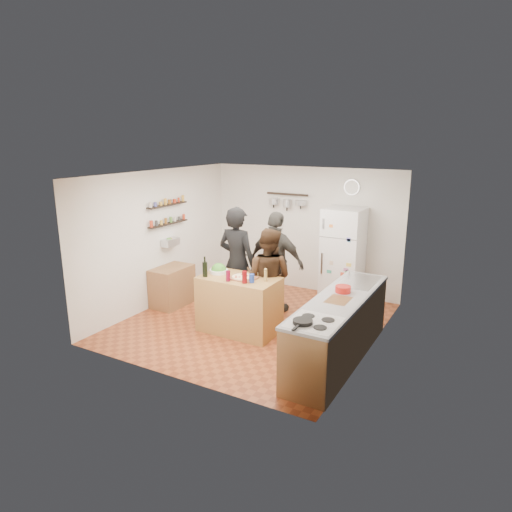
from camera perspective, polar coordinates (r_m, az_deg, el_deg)
The scene contains 26 objects.
room_shell at distance 7.79m, azimuth 1.04°, elevation 1.18°, with size 4.20×4.20×4.20m.
prep_island at distance 7.39m, azimuth -2.10°, elevation -6.07°, with size 1.25×0.72×0.91m, color #A67A3D.
pizza_board at distance 7.18m, azimuth -1.67°, elevation -2.77°, with size 0.42×0.34×0.02m, color brown.
pizza at distance 7.17m, azimuth -1.67°, elevation -2.62°, with size 0.34×0.34×0.02m, color beige.
salad_bowl at distance 7.48m, azimuth -4.68°, elevation -1.91°, with size 0.30×0.30×0.06m, color silver.
wine_bottle at distance 7.29m, azimuth -6.40°, elevation -1.67°, with size 0.08×0.08×0.24m, color black.
wine_glass_near at distance 7.04m, azimuth -3.50°, elevation -2.51°, with size 0.07×0.07×0.17m, color #60081E.
wine_glass_far at distance 6.94m, azimuth -1.45°, elevation -2.67°, with size 0.08×0.08×0.19m, color #5F080B.
pepper_mill at distance 7.04m, azimuth 1.21°, elevation -2.51°, with size 0.05×0.05×0.16m, color olive.
salt_canister at distance 6.97m, azimuth -0.54°, elevation -2.81°, with size 0.08×0.08×0.13m, color navy.
person_left at distance 7.84m, azimuth -2.37°, elevation -0.84°, with size 0.71×0.47×1.94m, color black.
person_center at distance 7.48m, azimuth 1.51°, elevation -2.75°, with size 0.81×0.63×1.66m, color black.
person_back at distance 8.06m, azimuth 2.53°, elevation -0.86°, with size 1.07×0.44×1.82m, color #2F2D2A.
counter_run at distance 6.59m, azimuth 10.31°, elevation -9.04°, with size 0.63×2.63×0.90m, color #9E7042.
stove_top at distance 5.58m, azimuth 7.26°, elevation -8.26°, with size 0.60×0.62×0.02m, color white.
skillet at distance 5.51m, azimuth 5.86°, elevation -8.16°, with size 0.24×0.24×0.05m, color black.
sink at distance 7.19m, azimuth 12.72°, elevation -3.16°, with size 0.50×0.80×0.03m, color silver.
cutting_board at distance 6.35m, azimuth 10.25°, elevation -5.50°, with size 0.30×0.40×0.02m, color brown.
red_bowl at distance 6.64m, azimuth 10.82°, elevation -4.09°, with size 0.22×0.22×0.09m, color #AC1813.
fridge at distance 8.73m, azimuth 10.80°, elevation 0.05°, with size 0.70×0.68×1.80m, color white.
wall_clock at distance 8.82m, azimuth 11.89°, elevation 8.41°, with size 0.30×0.30×0.03m, color silver.
spice_shelf_lower at distance 8.66m, azimuth -10.90°, elevation 3.99°, with size 0.12×1.00×0.03m, color black.
spice_shelf_upper at distance 8.60m, azimuth -11.02°, elevation 6.28°, with size 0.12×1.00×0.03m, color black.
produce_basket at distance 8.71m, azimuth -10.64°, elevation 1.71°, with size 0.18×0.35×0.14m, color silver.
side_table at distance 8.67m, azimuth -10.43°, elevation -3.73°, with size 0.50×0.80×0.73m, color #95663E.
pot_rack at distance 9.24m, azimuth 3.92°, elevation 7.72°, with size 0.90×0.04×0.04m, color black.
Camera 1 is at (3.59, -6.28, 3.09)m, focal length 32.00 mm.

